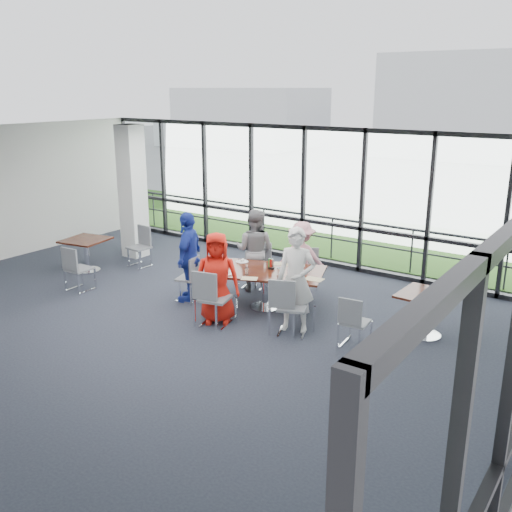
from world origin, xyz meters
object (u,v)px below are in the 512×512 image
Objects in this scene: side_table_left at (86,244)px; diner_far_left at (255,250)px; structural_column at (133,192)px; chair_main_nr at (292,307)px; chair_main_nl at (215,298)px; diner_end at (189,257)px; chair_spare_lb at (139,248)px; chair_spare_la at (79,269)px; chair_main_fl at (254,266)px; diner_near_right at (296,280)px; side_table_right at (427,300)px; chair_main_fr at (299,271)px; chair_main_end at (189,278)px; diner_near_left at (217,278)px; chair_spare_r at (355,322)px; main_table at (265,276)px; diner_far_right at (302,258)px.

side_table_left is 4.03m from diner_far_left.
structural_column reaches higher than diner_far_left.
chair_main_nl is at bearing 176.06° from chair_main_nr.
diner_end is 1.94× the size of chair_spare_lb.
chair_main_fl is at bearing 34.30° from chair_spare_la.
structural_column is at bearing 145.42° from diner_near_right.
chair_main_nr reaches higher than side_table_right.
side_table_right is at bearing 159.31° from chair_main_fl.
chair_spare_lb reaches higher than chair_main_fr.
structural_column is 3.59× the size of chair_main_end.
chair_spare_la is at bearing 171.62° from diner_near_right.
structural_column is at bearing 120.57° from diner_near_left.
chair_main_fl is (-0.52, 1.87, -0.36)m from diner_near_left.
main_table is at bearing 159.97° from chair_spare_r.
chair_spare_la is at bearing -177.35° from chair_spare_r.
diner_far_left is 1.76× the size of chair_main_nr.
diner_near_right is at bearing 67.03° from diner_end.
chair_main_fl is at bearing 134.07° from diner_end.
chair_spare_lb reaches higher than chair_main_fl.
main_table is 2.68× the size of side_table_right.
diner_far_right is 2.25m from diner_end.
chair_main_fr is (-2.84, 0.65, -0.19)m from side_table_right.
chair_spare_la is 1.86m from chair_spare_lb.
side_table_left is 1.14× the size of chair_main_fl.
chair_spare_la is at bearing 100.31° from chair_spare_lb.
diner_near_right is 1.97m from chair_main_fr.
diner_near_right reaches higher than main_table.
main_table is 1.21m from chair_main_nl.
structural_column reaches higher than side_table_right.
diner_near_left is 2.18m from diner_far_right.
diner_near_left is at bearing 101.10° from chair_main_nl.
chair_main_nr reaches higher than chair_main_fl.
diner_far_left is 1.91× the size of chair_main_end.
diner_end is at bearing 135.97° from chair_main_nl.
chair_spare_lb is at bearing 143.31° from chair_main_nr.
diner_far_left is 1.00m from chair_main_fr.
chair_spare_r reaches higher than side_table_right.
diner_far_left is 1.15× the size of diner_far_right.
structural_column is 5.88m from diner_near_right.
main_table is 2.21m from chair_spare_r.
chair_main_fl is 0.99× the size of chair_spare_la.
main_table is 2.51× the size of chair_main_nr.
diner_near_right is at bearing 130.62° from diner_far_left.
side_table_left is at bearing 154.25° from chair_main_nr.
side_table_right is at bearing 13.41° from chair_main_nl.
chair_main_fr is (0.92, 0.28, -0.01)m from chair_main_fl.
diner_near_right reaches higher than chair_spare_lb.
diner_far_left reaches higher than chair_main_end.
chair_spare_lb is at bearing 149.66° from diner_near_right.
chair_main_nr is (5.65, -1.81, -1.12)m from structural_column.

